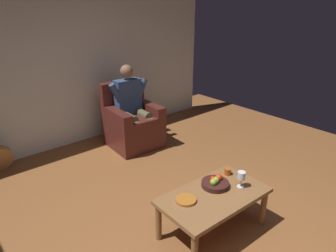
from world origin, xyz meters
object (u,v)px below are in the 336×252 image
armchair (132,124)px  fruit_bowl (215,183)px  candle_jar (228,171)px  coffee_table (214,199)px  person_seated (132,104)px  wine_glass_near (241,176)px  decorative_dish (186,200)px

armchair → fruit_bowl: (0.44, 2.08, 0.13)m
armchair → candle_jar: size_ratio=13.71×
coffee_table → candle_jar: bearing=-158.7°
armchair → person_seated: 0.34m
wine_glass_near → candle_jar: wine_glass_near is taller
person_seated → wine_glass_near: 2.26m
person_seated → decorative_dish: person_seated is taller
coffee_table → fruit_bowl: fruit_bowl is taller
wine_glass_near → candle_jar: bearing=-110.4°
fruit_bowl → wine_glass_near: bearing=137.2°
person_seated → coffee_table: person_seated is taller
person_seated → candle_jar: bearing=88.9°
armchair → decorative_dish: 2.23m
fruit_bowl → decorative_dish: size_ratio=1.40×
armchair → decorative_dish: bearing=72.0°
fruit_bowl → coffee_table: bearing=37.7°
coffee_table → fruit_bowl: (-0.11, -0.09, 0.10)m
wine_glass_near → coffee_table: bearing=-16.0°
person_seated → decorative_dish: (0.83, 2.06, -0.23)m
person_seated → candle_jar: 2.03m
armchair → coffee_table: (0.56, 2.17, 0.03)m
coffee_table → decorative_dish: decorative_dish is taller
armchair → coffee_table: armchair is taller
person_seated → wine_glass_near: person_seated is taller
coffee_table → fruit_bowl: 0.17m
person_seated → decorative_dish: 2.23m
person_seated → coffee_table: 2.25m
wine_glass_near → fruit_bowl: bearing=-42.8°
wine_glass_near → armchair: bearing=-96.6°
fruit_bowl → decorative_dish: (0.39, -0.01, -0.03)m
person_seated → fruit_bowl: person_seated is taller
wine_glass_near → decorative_dish: size_ratio=0.86×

